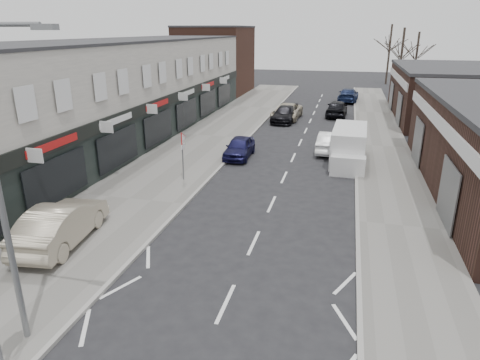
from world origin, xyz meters
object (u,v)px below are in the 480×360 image
Objects in this scene: white_van at (349,147)px; parked_car_right_c at (348,95)px; sedan_on_pavement at (61,223)px; warning_sign at (183,142)px; street_lamp at (2,177)px; parked_car_right_a at (330,142)px; pedestrian at (55,224)px; parked_car_left_c at (287,112)px; parked_car_right_b at (337,108)px; parked_car_left_a at (239,147)px; parked_car_left_b at (285,114)px.

white_van is 1.10× the size of parked_car_right_c.
warning_sign is at bearing -110.17° from sedan_on_pavement.
parked_car_right_a is (6.73, 20.74, -3.92)m from street_lamp.
white_van reaches higher than pedestrian.
sedan_on_pavement is at bearing -125.33° from white_van.
pedestrian is at bearing -105.20° from warning_sign.
pedestrian is at bearing -126.09° from white_van.
parked_car_left_c is 1.09× the size of parked_car_right_b.
street_lamp reaches higher than parked_car_right_c.
street_lamp reaches higher than sedan_on_pavement.
parked_car_right_c is at bearing -89.51° from parked_car_right_a.
parked_car_left_a is at bearing 78.87° from parked_car_right_c.
parked_car_right_a is 12.80m from parked_car_right_b.
parked_car_left_a is 0.84× the size of parked_car_right_b.
parked_car_left_a is at bearing 28.62° from parked_car_right_a.
parked_car_left_a is 0.75× the size of parked_car_right_c.
pedestrian is 13.76m from parked_car_left_a.
parked_car_left_b is (2.33, 29.93, -3.95)m from street_lamp.
warning_sign is at bearing -144.22° from white_van.
pedestrian is (-10.71, -13.65, -0.15)m from white_van.
pedestrian is 0.36× the size of parked_car_right_a.
parked_car_left_c is (-5.60, 12.55, -0.33)m from white_van.
pedestrian reaches higher than parked_car_right_c.
white_van is at bearing -62.84° from parked_car_left_c.
white_van reaches higher than parked_car_right_c.
street_lamp is 20.46m from white_van.
street_lamp reaches higher than pedestrian.
parked_car_left_b is at bearing -107.84° from sedan_on_pavement.
parked_car_right_a reaches higher than parked_car_left_c.
warning_sign reaches higher than parked_car_left_c.
warning_sign is 10.93m from parked_car_right_a.
warning_sign is at bearing 78.22° from parked_car_right_c.
parked_car_left_c is at bearing 80.80° from warning_sign.
sedan_on_pavement is 0.29m from pedestrian.
warning_sign is 0.59× the size of parked_car_right_b.
parked_car_left_c reaches higher than parked_car_left_b.
parked_car_right_b is at bearing 70.47° from warning_sign.
parked_car_right_b is at bearing 96.61° from white_van.
parked_car_right_a is (4.40, -10.32, 0.00)m from parked_car_left_c.
street_lamp is 1.42× the size of white_van.
parked_car_right_b is at bearing 32.49° from parked_car_left_c.
pedestrian is (-2.16, -7.93, -1.33)m from warning_sign.
parked_car_left_c is at bearing 85.72° from street_lamp.
warning_sign reaches higher than sedan_on_pavement.
sedan_on_pavement is at bearing -103.23° from warning_sign.
pedestrian reaches higher than parked_car_left_b.
parked_car_right_c is at bearing 68.49° from parked_car_left_c.
parked_car_right_a is (-1.20, 2.23, -0.33)m from white_van.
parked_car_right_b is (-1.20, 15.03, -0.25)m from white_van.
parked_car_right_a is (9.22, 15.87, -0.21)m from sedan_on_pavement.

